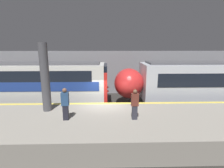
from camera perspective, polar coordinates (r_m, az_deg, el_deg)
name	(u,v)px	position (r m, az deg, el deg)	size (l,w,h in m)	color
ground_plane	(105,118)	(12.52, -2.20, -11.13)	(120.00, 120.00, 0.00)	#282623
platform	(105,127)	(9.96, -2.36, -13.96)	(40.00, 5.12, 1.16)	gray
station_rear_barrier	(106,73)	(18.40, -2.07, 3.75)	(50.00, 0.15, 4.48)	gray
support_pillar_near	(45,78)	(10.93, -21.02, 1.90)	(0.51, 0.51, 4.02)	#47474C
person_waiting	(135,104)	(9.29, 7.45, -6.43)	(0.38, 0.24, 1.64)	#2D2D38
person_walking	(65,103)	(9.45, -15.03, -6.11)	(0.38, 0.24, 1.73)	black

